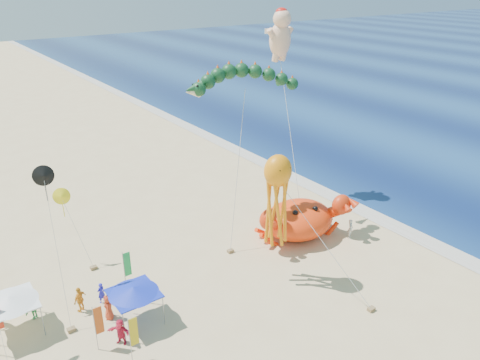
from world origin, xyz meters
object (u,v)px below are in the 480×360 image
dragon_kite (244,83)px  canopy_blue (134,291)px  canopy_white (9,300)px  crab_inflatable (299,219)px  octopus_kite (277,193)px  cherub_kite (281,34)px

dragon_kite → canopy_blue: bearing=-155.6°
canopy_blue → canopy_white: 7.60m
dragon_kite → canopy_blue: dragon_kite is taller
crab_inflatable → octopus_kite: (-5.63, -3.51, 5.32)m
cherub_kite → octopus_kite: cherub_kite is taller
octopus_kite → canopy_white: 18.54m
crab_inflatable → dragon_kite: dragon_kite is taller
octopus_kite → canopy_white: size_ratio=2.87×
crab_inflatable → cherub_kite: (4.65, 8.77, 14.28)m
crab_inflatable → cherub_kite: size_ratio=0.47×
cherub_kite → canopy_white: cherub_kite is taller
dragon_kite → cherub_kite: bearing=32.2°
cherub_kite → canopy_blue: size_ratio=5.66×
dragon_kite → octopus_kite: bearing=-108.1°
crab_inflatable → canopy_blue: (-16.19, -2.08, 0.77)m
crab_inflatable → canopy_blue: size_ratio=2.68×
octopus_kite → canopy_blue: octopus_kite is taller
dragon_kite → octopus_kite: (-2.40, -7.33, -6.15)m
canopy_blue → canopy_white: same height
canopy_white → cherub_kite: bearing=14.8°
octopus_kite → crab_inflatable: bearing=32.0°
dragon_kite → canopy_blue: size_ratio=4.43×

